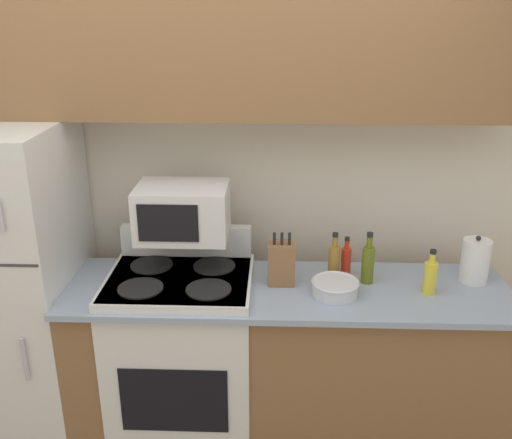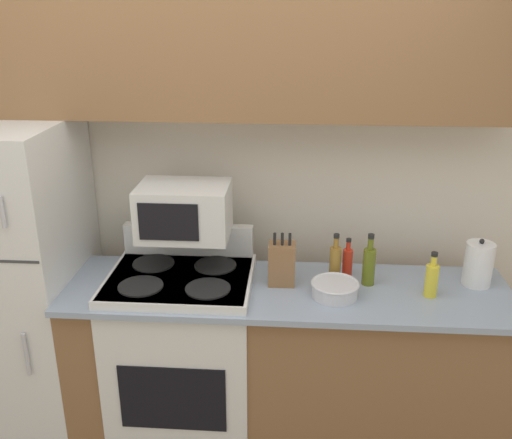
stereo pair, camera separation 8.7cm
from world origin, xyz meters
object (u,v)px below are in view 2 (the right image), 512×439
(bottle_cooking_spray, at_px, (432,279))
(knife_block, at_px, (282,263))
(microwave, at_px, (184,211))
(kettle, at_px, (478,264))
(bottle_vinegar, at_px, (335,262))
(bowl, at_px, (335,289))
(bottle_hot_sauce, at_px, (347,261))
(stove, at_px, (184,357))
(bottle_olive_oil, at_px, (369,265))
(refrigerator, at_px, (10,283))

(bottle_cooking_spray, bearing_deg, knife_block, 173.54)
(microwave, height_order, kettle, microwave)
(bottle_cooking_spray, bearing_deg, bottle_vinegar, 162.25)
(bowl, distance_m, bottle_hot_sauce, 0.23)
(knife_block, distance_m, kettle, 0.94)
(stove, height_order, knife_block, knife_block)
(microwave, distance_m, knife_block, 0.53)
(microwave, relative_size, bottle_hot_sauce, 2.17)
(bottle_olive_oil, xyz_separation_m, bottle_vinegar, (-0.16, 0.04, -0.01))
(refrigerator, distance_m, bottle_olive_oil, 1.82)
(kettle, bearing_deg, knife_block, -176.52)
(bottle_vinegar, bearing_deg, microwave, 179.18)
(knife_block, height_order, bowl, knife_block)
(bottle_cooking_spray, height_order, bottle_olive_oil, bottle_olive_oil)
(refrigerator, xyz_separation_m, microwave, (0.92, 0.03, 0.41))
(bowl, relative_size, bottle_hot_sauce, 1.12)
(bottle_olive_oil, xyz_separation_m, kettle, (0.52, 0.04, 0.00))
(knife_block, distance_m, bowl, 0.28)
(bottle_hot_sauce, xyz_separation_m, kettle, (0.61, -0.05, 0.03))
(bottle_olive_oil, bearing_deg, microwave, 176.82)
(bowl, distance_m, bottle_olive_oil, 0.22)
(stove, bearing_deg, bottle_vinegar, 7.91)
(bottle_cooking_spray, bearing_deg, bottle_olive_oil, 160.09)
(refrigerator, bearing_deg, stove, -5.57)
(bowl, bearing_deg, kettle, 13.81)
(microwave, bearing_deg, bottle_vinegar, -0.82)
(knife_block, bearing_deg, refrigerator, 178.16)
(bottle_hot_sauce, relative_size, bottle_vinegar, 0.83)
(microwave, height_order, bowl, microwave)
(bottle_olive_oil, height_order, kettle, bottle_olive_oil)
(stove, xyz_separation_m, kettle, (1.43, 0.10, 0.53))
(bottle_olive_oil, distance_m, bottle_vinegar, 0.16)
(bottle_cooking_spray, distance_m, bottle_olive_oil, 0.29)
(refrigerator, xyz_separation_m, bottle_cooking_spray, (2.09, -0.12, 0.16))
(bottle_cooking_spray, xyz_separation_m, bottle_hot_sauce, (-0.37, 0.18, -0.01))
(microwave, distance_m, bottle_vinegar, 0.77)
(bottle_cooking_spray, xyz_separation_m, kettle, (0.25, 0.14, 0.02))
(refrigerator, bearing_deg, microwave, 1.63)
(stove, bearing_deg, bottle_hot_sauce, 10.35)
(bowl, xyz_separation_m, bottle_vinegar, (0.01, 0.17, 0.06))
(refrigerator, distance_m, bowl, 1.66)
(refrigerator, xyz_separation_m, stove, (0.91, -0.09, -0.34))
(bottle_vinegar, relative_size, kettle, 1.01)
(bottle_hot_sauce, bearing_deg, bottle_olive_oil, -41.49)
(stove, height_order, bottle_hot_sauce, stove)
(stove, bearing_deg, bottle_olive_oil, 4.10)
(refrigerator, xyz_separation_m, bottle_hot_sauce, (1.72, 0.06, 0.16))
(refrigerator, height_order, bowl, refrigerator)
(bottle_hot_sauce, bearing_deg, bottle_vinegar, -145.22)
(refrigerator, bearing_deg, bowl, -5.44)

